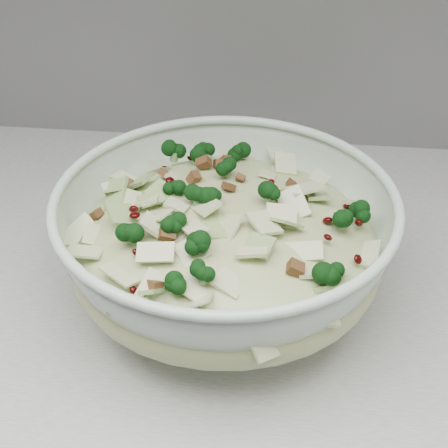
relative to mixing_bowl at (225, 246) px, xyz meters
The scene contains 2 objects.
mixing_bowl is the anchor object (origin of this frame).
salad 0.02m from the mixing_bowl, 63.43° to the left, with size 0.33×0.33×0.14m.
Camera 1 is at (0.49, 1.12, 1.36)m, focal length 50.00 mm.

